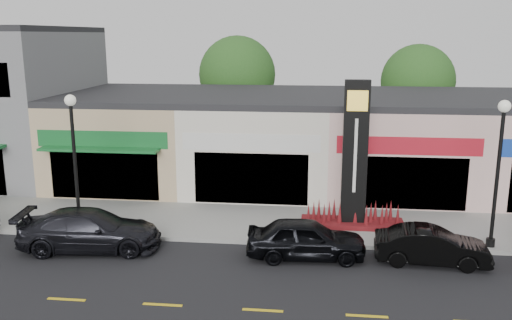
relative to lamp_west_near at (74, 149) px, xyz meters
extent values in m
plane|color=black|center=(8.00, -2.50, -3.48)|extent=(120.00, 120.00, 0.00)
cube|color=gray|center=(8.00, 1.85, -3.40)|extent=(52.00, 4.30, 0.15)
cube|color=gray|center=(8.00, -0.40, -3.40)|extent=(52.00, 0.20, 0.15)
cube|color=tan|center=(-0.50, 9.00, -1.23)|extent=(7.00, 10.00, 4.50)
cube|color=#262628|center=(-0.50, 9.00, 1.17)|extent=(7.00, 10.00, 0.30)
cube|color=black|center=(-0.50, 4.05, -2.08)|extent=(5.25, 0.10, 2.40)
cube|color=#16642B|center=(-0.50, 4.05, -0.38)|extent=(6.30, 0.12, 0.80)
cube|color=#16642B|center=(-0.50, 3.60, -0.78)|extent=(5.60, 0.90, 0.12)
cube|color=silver|center=(6.50, 9.00, -1.23)|extent=(7.00, 10.00, 4.50)
cube|color=#262628|center=(6.50, 9.00, 1.17)|extent=(7.00, 10.00, 0.30)
cube|color=black|center=(6.50, 4.05, -2.08)|extent=(5.25, 0.10, 2.40)
cube|color=silver|center=(6.50, 4.05, -0.38)|extent=(6.30, 0.12, 0.80)
cube|color=beige|center=(13.50, 9.00, -1.23)|extent=(7.00, 10.00, 4.50)
cube|color=#262628|center=(13.50, 9.00, 1.17)|extent=(7.00, 10.00, 0.30)
cube|color=black|center=(13.50, 4.05, -2.08)|extent=(5.25, 0.10, 2.40)
cube|color=red|center=(13.50, 4.05, -0.38)|extent=(6.30, 0.12, 0.80)
cylinder|color=#382619|center=(4.00, 17.00, -1.90)|extent=(0.36, 0.36, 3.15)
sphere|color=#194916|center=(4.00, 17.00, 1.75)|extent=(5.20, 5.20, 5.20)
cylinder|color=#382619|center=(16.00, 17.00, -1.99)|extent=(0.36, 0.36, 2.97)
sphere|color=#194916|center=(16.00, 17.00, 1.42)|extent=(4.80, 4.80, 4.80)
cylinder|color=black|center=(0.00, 0.00, -3.18)|extent=(0.32, 0.32, 0.30)
cylinder|color=black|center=(0.00, 0.00, -0.68)|extent=(0.14, 0.14, 5.00)
sphere|color=silver|center=(0.00, 0.00, 1.92)|extent=(0.44, 0.44, 0.44)
cylinder|color=black|center=(16.00, 0.00, -3.18)|extent=(0.32, 0.32, 0.30)
cylinder|color=black|center=(16.00, 0.00, -0.68)|extent=(0.14, 0.14, 5.00)
sphere|color=silver|center=(16.00, 0.00, 1.92)|extent=(0.44, 0.44, 0.44)
cube|color=maroon|center=(11.00, 1.70, -3.23)|extent=(4.20, 1.30, 0.20)
cube|color=black|center=(11.00, 1.70, -0.33)|extent=(1.00, 0.40, 6.00)
cube|color=yellow|center=(11.00, 1.48, 1.87)|extent=(0.80, 0.05, 0.80)
cube|color=silver|center=(11.00, 1.48, -0.33)|extent=(0.12, 0.04, 3.00)
imported|color=black|center=(1.14, -1.59, -2.72)|extent=(2.72, 5.43, 1.52)
imported|color=black|center=(9.16, -1.48, -2.75)|extent=(1.96, 4.35, 1.45)
imported|color=black|center=(13.54, -1.50, -2.83)|extent=(1.62, 3.99, 1.29)
camera|label=1|loc=(9.41, -19.84, 4.37)|focal=38.00mm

